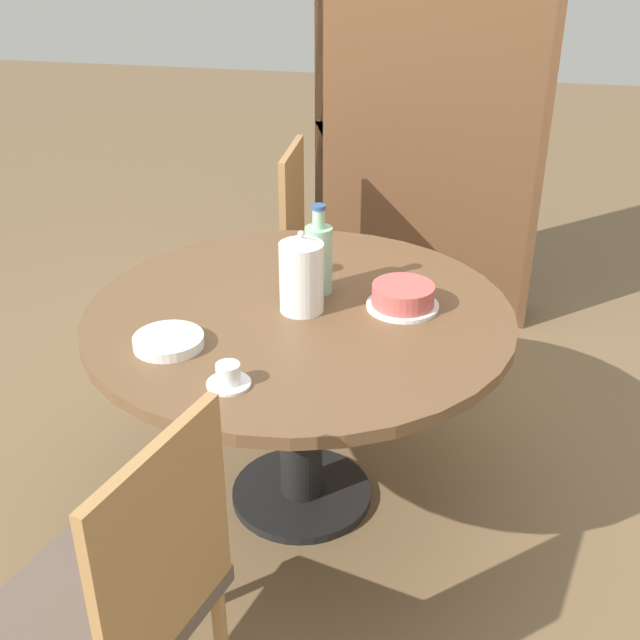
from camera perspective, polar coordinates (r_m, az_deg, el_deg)
name	(u,v)px	position (r m, az deg, el deg)	size (l,w,h in m)	color
ground_plane	(302,496)	(2.73, -1.31, -12.42)	(14.00, 14.00, 0.00)	brown
dining_table	(300,347)	(2.40, -1.45, -1.95)	(1.25, 1.25, 0.70)	black
chair_a	(325,253)	(3.28, 0.34, 4.81)	(0.44, 0.44, 0.91)	#A87A47
chair_b	(121,597)	(1.82, -13.98, -18.57)	(0.51, 0.51, 0.91)	#A87A47
bookshelf	(431,128)	(3.60, 7.88, 13.36)	(0.98, 0.28, 1.82)	brown
coffee_pot	(302,274)	(2.29, -1.31, 3.27)	(0.13, 0.13, 0.25)	white
water_bottle	(319,257)	(2.40, -0.10, 4.50)	(0.08, 0.08, 0.28)	#99C6A3
cake_main	(403,297)	(2.35, 5.92, 1.64)	(0.21, 0.21, 0.07)	white
cup_a	(313,266)	(2.56, -0.49, 3.88)	(0.11, 0.11, 0.06)	white
cup_b	(228,377)	(1.98, -6.53, -4.04)	(0.11, 0.11, 0.06)	white
plate_stack	(169,341)	(2.18, -10.72, -1.49)	(0.19, 0.19, 0.03)	white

